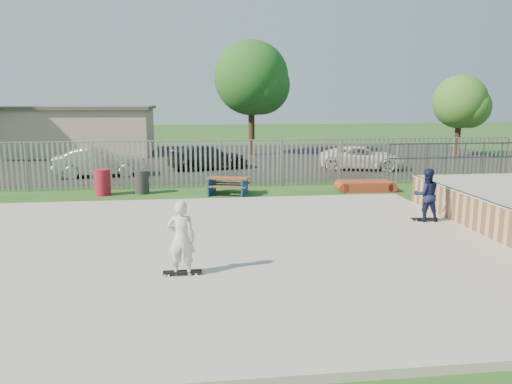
{
  "coord_description": "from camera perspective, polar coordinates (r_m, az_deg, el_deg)",
  "views": [
    {
      "loc": [
        -0.09,
        -11.88,
        3.75
      ],
      "look_at": [
        1.65,
        2.0,
        1.1
      ],
      "focal_mm": 35.0,
      "sensor_mm": 36.0,
      "label": 1
    }
  ],
  "objects": [
    {
      "name": "concrete_slab",
      "position": [
        12.43,
        -6.45,
        -6.53
      ],
      "size": [
        15.0,
        12.0,
        0.15
      ],
      "primitive_type": "cube",
      "color": "#A5A59F",
      "rests_on": "ground"
    },
    {
      "name": "ground",
      "position": [
        12.46,
        -6.45,
        -6.86
      ],
      "size": [
        120.0,
        120.0,
        0.0
      ],
      "primitive_type": "plane",
      "color": "#1F4E1A",
      "rests_on": "ground"
    },
    {
      "name": "picnic_table",
      "position": [
        19.65,
        -3.21,
        0.72
      ],
      "size": [
        1.89,
        1.7,
        0.67
      ],
      "rotation": [
        0.0,
        0.0,
        -0.28
      ],
      "color": "brown",
      "rests_on": "ground"
    },
    {
      "name": "skateboard_a",
      "position": [
        15.67,
        18.72,
        -2.99
      ],
      "size": [
        0.82,
        0.28,
        0.08
      ],
      "rotation": [
        0.0,
        0.0,
        -0.1
      ],
      "color": "black",
      "rests_on": "concrete_slab"
    },
    {
      "name": "car_dark",
      "position": [
        26.63,
        -5.47,
        3.97
      ],
      "size": [
        4.58,
        2.76,
        1.24
      ],
      "primitive_type": "imported",
      "rotation": [
        0.0,
        0.0,
        1.83
      ],
      "color": "black",
      "rests_on": "parking_lot"
    },
    {
      "name": "skateboard_b",
      "position": [
        10.54,
        -8.41,
        -9.14
      ],
      "size": [
        0.8,
        0.21,
        0.08
      ],
      "rotation": [
        0.0,
        0.0,
        0.01
      ],
      "color": "black",
      "rests_on": "concrete_slab"
    },
    {
      "name": "car_silver",
      "position": [
        25.12,
        -17.46,
        3.27
      ],
      "size": [
        4.35,
        2.07,
        1.38
      ],
      "primitive_type": "imported",
      "rotation": [
        0.0,
        0.0,
        1.72
      ],
      "color": "silver",
      "rests_on": "parking_lot"
    },
    {
      "name": "tree_mid",
      "position": [
        33.04,
        -0.53,
        12.88
      ],
      "size": [
        4.81,
        4.81,
        7.42
      ],
      "color": "#3D2818",
      "rests_on": "ground"
    },
    {
      "name": "building",
      "position": [
        35.83,
        -20.03,
        6.66
      ],
      "size": [
        10.4,
        6.4,
        3.2
      ],
      "color": "#B7A88C",
      "rests_on": "ground"
    },
    {
      "name": "parking_lot",
      "position": [
        31.1,
        -6.94,
        3.74
      ],
      "size": [
        40.0,
        18.0,
        0.02
      ],
      "primitive_type": "cube",
      "color": "black",
      "rests_on": "ground"
    },
    {
      "name": "car_white",
      "position": [
        26.99,
        12.02,
        3.86
      ],
      "size": [
        4.78,
        3.11,
        1.22
      ],
      "primitive_type": "imported",
      "rotation": [
        0.0,
        0.0,
        1.31
      ],
      "color": "white",
      "rests_on": "parking_lot"
    },
    {
      "name": "skater_navy",
      "position": [
        15.52,
        18.89,
        -0.31
      ],
      "size": [
        0.82,
        0.67,
        1.57
      ],
      "primitive_type": "imported",
      "rotation": [
        0.0,
        0.0,
        3.04
      ],
      "color": "#121938",
      "rests_on": "concrete_slab"
    },
    {
      "name": "fence",
      "position": [
        16.73,
        -3.31,
        1.25
      ],
      "size": [
        26.04,
        16.02,
        2.0
      ],
      "color": "gray",
      "rests_on": "ground"
    },
    {
      "name": "skater_white",
      "position": [
        10.31,
        -8.52,
        -5.24
      ],
      "size": [
        0.63,
        0.46,
        1.57
      ],
      "primitive_type": "imported",
      "rotation": [
        0.0,
        0.0,
        2.98
      ],
      "color": "silver",
      "rests_on": "concrete_slab"
    },
    {
      "name": "trash_bin_red",
      "position": [
        20.33,
        -17.13,
        1.07
      ],
      "size": [
        0.61,
        0.61,
        1.02
      ],
      "primitive_type": "cylinder",
      "color": "maroon",
      "rests_on": "ground"
    },
    {
      "name": "funbox",
      "position": [
        20.87,
        12.39,
        0.67
      ],
      "size": [
        2.04,
        1.12,
        0.4
      ],
      "rotation": [
        0.0,
        0.0,
        -0.06
      ],
      "color": "maroon",
      "rests_on": "ground"
    },
    {
      "name": "tree_right",
      "position": [
        34.52,
        22.29,
        9.5
      ],
      "size": [
        3.36,
        3.36,
        5.19
      ],
      "color": "#3C2018",
      "rests_on": "ground"
    },
    {
      "name": "trash_bin_grey",
      "position": [
        20.26,
        -12.92,
        1.11
      ],
      "size": [
        0.55,
        0.55,
        0.92
      ],
      "primitive_type": "cylinder",
      "color": "#2A2A2C",
      "rests_on": "ground"
    }
  ]
}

